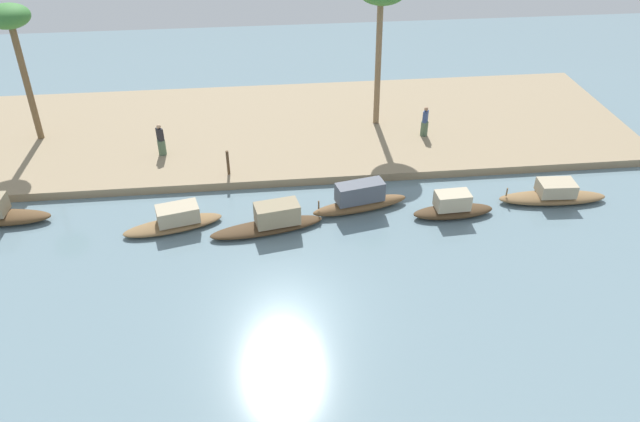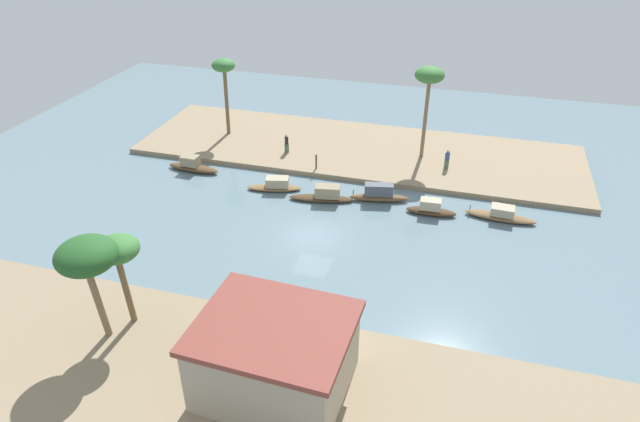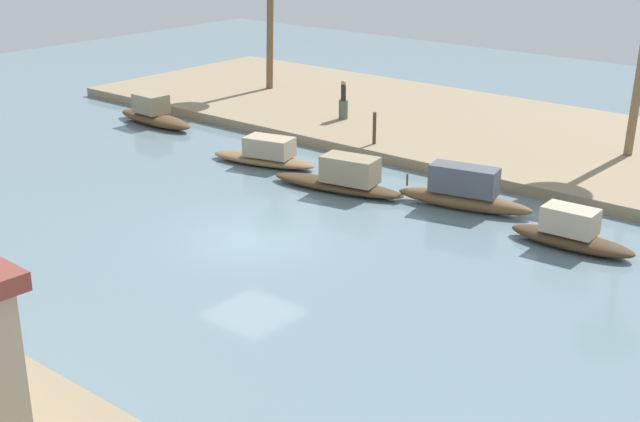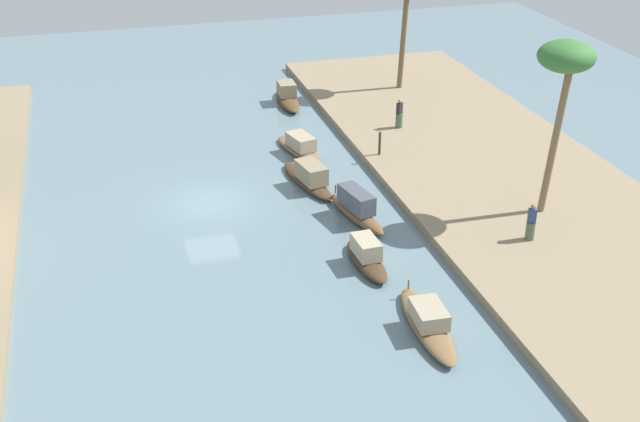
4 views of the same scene
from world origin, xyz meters
name	(u,v)px [view 4 (image 4 of 4)]	position (x,y,z in m)	size (l,w,h in m)	color
river_water	(209,203)	(0.00, 0.00, 0.00)	(68.72, 68.72, 0.00)	slate
riverbank_left	(487,165)	(0.00, -14.57, 0.21)	(39.58, 11.90, 0.42)	#937F60
sampan_with_tall_canopy	(356,208)	(-3.55, -6.22, 0.58)	(4.61, 1.80, 1.44)	brown
sampan_foreground	(309,177)	(0.53, -5.09, 0.48)	(5.11, 2.00, 1.29)	#47331E
sampan_open_hull	(366,256)	(-7.63, -5.32, 0.45)	(3.73, 1.23, 1.21)	#47331E
sampan_midstream	(428,322)	(-12.63, -5.96, 0.38)	(5.10, 1.45, 1.07)	brown
sampan_upstream_small	(300,146)	(4.71, -5.70, 0.41)	(4.46, 2.16, 1.09)	brown
sampan_near_left_bank	(287,97)	(12.66, -6.98, 0.46)	(4.66, 1.37, 1.34)	brown
person_on_near_bank	(399,116)	(5.85, -11.86, 1.09)	(0.56, 0.56, 1.69)	#4C664C
person_by_mooring	(531,225)	(-8.10, -12.52, 1.08)	(0.54, 0.54, 1.66)	#4C664C
mooring_post	(380,143)	(2.43, -9.46, 1.05)	(0.14, 0.14, 1.26)	#4C3823
palm_tree_left_near	(565,63)	(-5.79, -14.60, 7.31)	(2.45, 2.45, 7.88)	#7F6647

